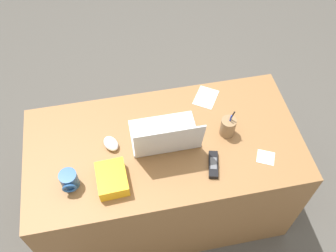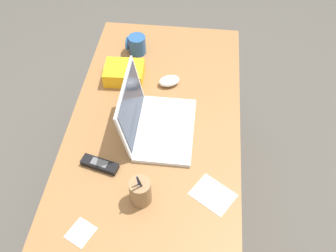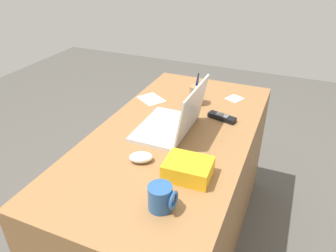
{
  "view_description": "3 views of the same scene",
  "coord_description": "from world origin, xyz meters",
  "px_view_note": "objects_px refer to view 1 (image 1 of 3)",
  "views": [
    {
      "loc": [
        0.18,
        1.03,
        2.32
      ],
      "look_at": [
        -0.04,
        -0.07,
        0.77
      ],
      "focal_mm": 39.9,
      "sensor_mm": 36.0,
      "label": 1
    },
    {
      "loc": [
        -0.97,
        -0.17,
        1.93
      ],
      "look_at": [
        -0.04,
        -0.06,
        0.81
      ],
      "focal_mm": 40.0,
      "sensor_mm": 36.0,
      "label": 2
    },
    {
      "loc": [
        1.2,
        0.48,
        1.52
      ],
      "look_at": [
        0.04,
        -0.01,
        0.79
      ],
      "focal_mm": 34.25,
      "sensor_mm": 36.0,
      "label": 3
    }
  ],
  "objects_px": {
    "laptop": "(166,136)",
    "snack_bag": "(112,179)",
    "computer_mouse": "(111,144)",
    "pen_holder": "(228,127)",
    "coffee_mug_white": "(69,180)",
    "cordless_phone": "(213,165)"
  },
  "relations": [
    {
      "from": "laptop",
      "to": "snack_bag",
      "type": "bearing_deg",
      "value": 31.73
    },
    {
      "from": "computer_mouse",
      "to": "snack_bag",
      "type": "height_order",
      "value": "snack_bag"
    },
    {
      "from": "laptop",
      "to": "computer_mouse",
      "type": "xyz_separation_m",
      "value": [
        0.28,
        -0.03,
        -0.03
      ]
    },
    {
      "from": "laptop",
      "to": "pen_holder",
      "type": "xyz_separation_m",
      "value": [
        -0.32,
        0.01,
        0.0
      ]
    },
    {
      "from": "pen_holder",
      "to": "laptop",
      "type": "bearing_deg",
      "value": -0.89
    },
    {
      "from": "coffee_mug_white",
      "to": "snack_bag",
      "type": "xyz_separation_m",
      "value": [
        -0.19,
        0.02,
        -0.01
      ]
    },
    {
      "from": "laptop",
      "to": "cordless_phone",
      "type": "height_order",
      "value": "laptop"
    },
    {
      "from": "coffee_mug_white",
      "to": "snack_bag",
      "type": "distance_m",
      "value": 0.2
    },
    {
      "from": "pen_holder",
      "to": "coffee_mug_white",
      "type": "bearing_deg",
      "value": 10.49
    },
    {
      "from": "cordless_phone",
      "to": "pen_holder",
      "type": "relative_size",
      "value": 0.87
    },
    {
      "from": "laptop",
      "to": "computer_mouse",
      "type": "bearing_deg",
      "value": -6.12
    },
    {
      "from": "computer_mouse",
      "to": "pen_holder",
      "type": "distance_m",
      "value": 0.6
    },
    {
      "from": "coffee_mug_white",
      "to": "pen_holder",
      "type": "relative_size",
      "value": 0.55
    },
    {
      "from": "snack_bag",
      "to": "coffee_mug_white",
      "type": "bearing_deg",
      "value": -7.3
    },
    {
      "from": "laptop",
      "to": "pen_holder",
      "type": "distance_m",
      "value": 0.32
    },
    {
      "from": "laptop",
      "to": "snack_bag",
      "type": "xyz_separation_m",
      "value": [
        0.29,
        0.18,
        -0.02
      ]
    },
    {
      "from": "computer_mouse",
      "to": "coffee_mug_white",
      "type": "xyz_separation_m",
      "value": [
        0.21,
        0.18,
        0.03
      ]
    },
    {
      "from": "cordless_phone",
      "to": "snack_bag",
      "type": "xyz_separation_m",
      "value": [
        0.49,
        -0.0,
        0.02
      ]
    },
    {
      "from": "laptop",
      "to": "coffee_mug_white",
      "type": "relative_size",
      "value": 3.6
    },
    {
      "from": "cordless_phone",
      "to": "snack_bag",
      "type": "bearing_deg",
      "value": -0.53
    },
    {
      "from": "coffee_mug_white",
      "to": "snack_bag",
      "type": "bearing_deg",
      "value": 172.7
    },
    {
      "from": "laptop",
      "to": "pen_holder",
      "type": "height_order",
      "value": "laptop"
    }
  ]
}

